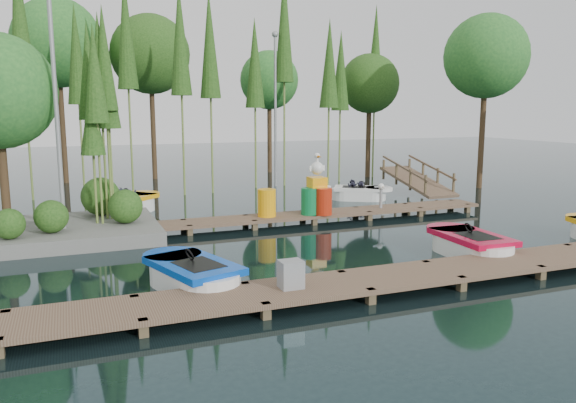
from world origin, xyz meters
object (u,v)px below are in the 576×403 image
object	(u,v)px
island	(27,128)
drum_cluster	(318,196)
boat_yellow_far	(125,205)
utility_cabinet	(291,274)
boat_red	(470,246)
yellow_barrel	(267,203)
boat_blue	(192,276)

from	to	relation	value
island	drum_cluster	bearing A→B (deg)	-6.27
boat_yellow_far	utility_cabinet	world-z (taller)	boat_yellow_far
boat_red	yellow_barrel	bearing A→B (deg)	125.53
boat_blue	boat_yellow_far	distance (m)	9.32
boat_blue	boat_red	xyz separation A→B (m)	(7.16, 0.02, -0.00)
utility_cabinet	boat_yellow_far	bearing A→B (deg)	100.77
island	boat_red	bearing A→B (deg)	-30.90
boat_red	utility_cabinet	bearing A→B (deg)	-162.18
boat_red	utility_cabinet	xyz separation A→B (m)	(-5.55, -1.55, 0.30)
utility_cabinet	drum_cluster	world-z (taller)	drum_cluster
yellow_barrel	island	bearing A→B (deg)	173.42
drum_cluster	utility_cabinet	bearing A→B (deg)	-118.45
island	boat_yellow_far	xyz separation A→B (m)	(2.83, 3.04, -2.87)
utility_cabinet	drum_cluster	distance (m)	7.79
island	boat_yellow_far	world-z (taller)	island
boat_yellow_far	drum_cluster	size ratio (longest dim) A/B	1.52
boat_red	utility_cabinet	size ratio (longest dim) A/B	5.21
island	utility_cabinet	bearing A→B (deg)	-57.91
island	yellow_barrel	bearing A→B (deg)	-6.58
island	boat_yellow_far	distance (m)	5.05
boat_blue	utility_cabinet	bearing A→B (deg)	-61.12
boat_blue	yellow_barrel	world-z (taller)	yellow_barrel
boat_yellow_far	yellow_barrel	bearing A→B (deg)	-67.54
yellow_barrel	drum_cluster	xyz separation A→B (m)	(1.74, -0.15, 0.15)
boat_red	island	bearing A→B (deg)	151.36
drum_cluster	yellow_barrel	bearing A→B (deg)	174.96
boat_blue	island	bearing A→B (deg)	99.97
boat_blue	drum_cluster	bearing A→B (deg)	27.38
boat_blue	boat_yellow_far	bearing A→B (deg)	75.14
island	yellow_barrel	world-z (taller)	island
island	utility_cabinet	size ratio (longest dim) A/B	12.44
yellow_barrel	drum_cluster	world-z (taller)	drum_cluster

